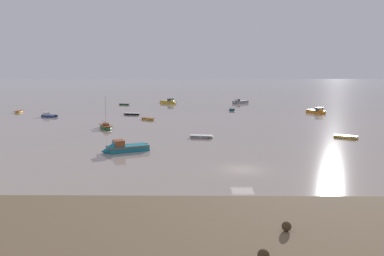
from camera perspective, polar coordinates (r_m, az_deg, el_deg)
name	(u,v)px	position (r m, az deg, el deg)	size (l,w,h in m)	color
ground_plane	(243,169)	(43.34, 7.66, -6.19)	(800.00, 800.00, 0.00)	gray
tidal_rock_near	(263,255)	(23.45, 10.67, -18.21)	(0.70, 0.70, 0.70)	#402F1E
tidal_rock_left	(287,226)	(27.55, 14.00, -14.12)	(0.67, 0.67, 0.67)	#402F1E
motorboat_moored_0	(47,116)	(96.16, -20.91, 1.73)	(4.55, 2.92, 1.64)	navy
rowboat_moored_0	(346,137)	(66.97, 22.08, -1.28)	(4.12, 2.94, 0.62)	gold
rowboat_moored_1	(124,104)	(121.48, -10.13, 3.49)	(3.92, 2.46, 0.59)	#23602D
motorboat_moored_1	(318,112)	(102.11, 18.42, 2.29)	(4.29, 6.30, 2.27)	orange
motorboat_moored_2	(170,102)	(124.59, -3.33, 3.85)	(6.27, 6.19, 2.49)	gold
motorboat_moored_3	(239,102)	(126.09, 7.00, 3.82)	(6.25, 5.80, 2.18)	gray
motorboat_moored_6	(121,149)	(52.81, -10.61, -3.13)	(6.76, 4.85, 2.45)	#197084
rowboat_moored_2	(201,137)	(62.40, 1.42, -1.33)	(4.11, 1.94, 0.62)	gray
rowboat_moored_3	(232,109)	(105.02, 6.05, 2.78)	(2.09, 4.75, 0.73)	#197084
rowboat_moored_4	(19,112)	(108.71, -24.52, 2.23)	(1.70, 4.21, 0.65)	gold
rowboat_moored_5	(132,114)	(94.97, -9.04, 2.08)	(4.49, 2.50, 0.67)	black
sailboat_moored_0	(106,127)	(74.12, -12.84, 0.16)	(4.12, 5.96, 6.46)	#23602D
rowboat_moored_6	(148,119)	(85.12, -6.65, 1.34)	(3.75, 3.34, 0.59)	gold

